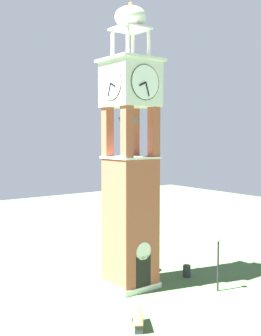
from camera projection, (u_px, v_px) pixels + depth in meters
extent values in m
plane|color=#476B3D|center=(131.00, 286.00, 26.77)|extent=(80.00, 80.00, 0.00)
cube|color=#9E4C38|center=(131.00, 223.00, 26.46)|extent=(2.60, 2.60, 8.12)
cube|color=silver|center=(131.00, 283.00, 26.76)|extent=(2.80, 2.80, 0.35)
cube|color=black|center=(144.00, 274.00, 25.64)|extent=(1.10, 0.04, 2.20)
cylinder|color=silver|center=(144.00, 251.00, 25.53)|extent=(1.10, 0.04, 1.10)
cube|color=#9E4C38|center=(127.00, 133.00, 24.61)|extent=(0.56, 0.56, 3.15)
cube|color=#9E4C38|center=(154.00, 133.00, 25.84)|extent=(0.56, 0.56, 3.15)
cube|color=#9E4C38|center=(108.00, 133.00, 26.24)|extent=(0.56, 0.56, 3.15)
cube|color=#9E4C38|center=(134.00, 133.00, 27.46)|extent=(0.56, 0.56, 3.15)
cube|color=silver|center=(131.00, 157.00, 26.15)|extent=(2.76, 2.76, 0.12)
cone|color=#4C4C51|center=(137.00, 121.00, 26.41)|extent=(0.36, 0.36, 0.43)
cone|color=#4C4C51|center=(121.00, 121.00, 26.12)|extent=(0.43, 0.43, 0.45)
cone|color=#4C4C51|center=(133.00, 121.00, 25.42)|extent=(0.42, 0.42, 0.39)
cube|color=silver|center=(131.00, 85.00, 25.82)|extent=(2.84, 2.84, 2.74)
cylinder|color=white|center=(145.00, 82.00, 24.67)|extent=(2.08, 0.05, 2.08)
torus|color=black|center=(145.00, 82.00, 24.67)|extent=(2.10, 0.06, 2.10)
cube|color=black|center=(143.00, 84.00, 24.49)|extent=(0.51, 0.03, 0.30)
cube|color=black|center=(148.00, 89.00, 24.72)|extent=(0.30, 0.03, 0.81)
cylinder|color=white|center=(117.00, 87.00, 26.96)|extent=(2.08, 0.05, 2.08)
torus|color=black|center=(117.00, 87.00, 26.96)|extent=(2.10, 0.06, 2.10)
cube|color=black|center=(113.00, 88.00, 26.88)|extent=(0.51, 0.03, 0.30)
cube|color=black|center=(118.00, 93.00, 27.11)|extent=(0.30, 0.03, 0.81)
cylinder|color=white|center=(111.00, 83.00, 24.95)|extent=(0.05, 2.08, 2.08)
torus|color=black|center=(111.00, 83.00, 24.95)|extent=(0.06, 2.10, 2.10)
cube|color=black|center=(112.00, 84.00, 24.74)|extent=(0.03, 0.51, 0.30)
cube|color=black|center=(109.00, 90.00, 25.04)|extent=(0.03, 0.30, 0.81)
cylinder|color=white|center=(149.00, 86.00, 26.68)|extent=(0.05, 2.08, 2.08)
torus|color=black|center=(149.00, 86.00, 26.68)|extent=(0.06, 2.10, 2.10)
cube|color=black|center=(152.00, 88.00, 26.54)|extent=(0.03, 0.51, 0.30)
cube|color=black|center=(148.00, 93.00, 26.84)|extent=(0.03, 0.30, 0.81)
cube|color=silver|center=(131.00, 61.00, 25.71)|extent=(3.20, 3.20, 0.16)
cylinder|color=silver|center=(128.00, 41.00, 24.54)|extent=(0.22, 0.22, 1.75)
cylinder|color=silver|center=(149.00, 44.00, 25.48)|extent=(0.22, 0.22, 1.75)
cylinder|color=silver|center=(113.00, 45.00, 25.79)|extent=(0.22, 0.22, 1.75)
cylinder|color=silver|center=(133.00, 48.00, 26.72)|extent=(0.22, 0.22, 1.75)
cube|color=silver|center=(131.00, 29.00, 25.56)|extent=(2.00, 2.00, 0.12)
ellipsoid|color=silver|center=(131.00, 17.00, 25.51)|extent=(1.92, 1.92, 1.29)
sphere|color=#B79338|center=(131.00, 4.00, 25.45)|extent=(0.24, 0.24, 0.24)
cube|color=brown|center=(137.00, 319.00, 20.96)|extent=(1.22, 1.59, 0.06)
cube|color=brown|center=(141.00, 313.00, 20.96)|extent=(0.89, 1.39, 0.44)
cube|color=#2D2D33|center=(139.00, 330.00, 20.26)|extent=(0.38, 0.28, 0.42)
cube|color=#2D2D33|center=(136.00, 317.00, 21.69)|extent=(0.38, 0.28, 0.42)
cylinder|color=black|center=(218.00, 266.00, 25.83)|extent=(0.12, 0.12, 3.07)
sphere|color=silver|center=(218.00, 239.00, 25.70)|extent=(0.36, 0.36, 0.36)
cylinder|color=#2D2D33|center=(187.00, 271.00, 28.53)|extent=(0.52, 0.52, 0.80)
ellipsoid|color=#234C28|center=(149.00, 265.00, 29.88)|extent=(1.27, 1.27, 0.79)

